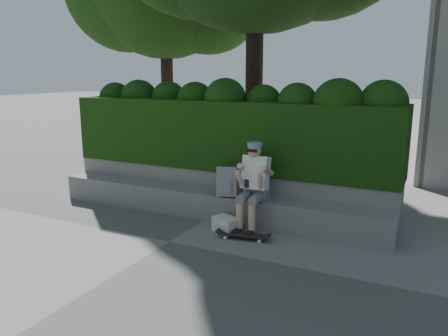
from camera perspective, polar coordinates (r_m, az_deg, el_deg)
The scene contains 8 objects.
ground at distance 6.52m, azimuth -7.17°, elevation -9.54°, with size 80.00×80.00×0.00m, color slate.
bench_ledge at distance 7.46m, azimuth -1.91°, elevation -4.79°, with size 6.00×0.45×0.45m, color gray.
planter_wall at distance 7.82m, azimuth -0.27°, elevation -2.82°, with size 6.00×0.50×0.75m, color gray.
hedge at distance 7.83m, azimuth 0.47°, elevation 4.47°, with size 6.00×1.00×1.20m, color black.
person at distance 6.79m, azimuth 3.94°, elevation -1.91°, with size 0.40×0.76×1.38m.
skateboard at distance 6.56m, azimuth 2.54°, elevation -8.74°, with size 0.76×0.31×0.08m.
backpack_plaid at distance 7.08m, azimuth 0.35°, elevation -1.79°, with size 0.33×0.18×0.48m, color #9E9EA3.
backpack_ground at distance 6.81m, azimuth 0.23°, elevation -7.40°, with size 0.37×0.26×0.24m, color silver.
Camera 1 is at (3.39, -5.02, 2.42)m, focal length 35.00 mm.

